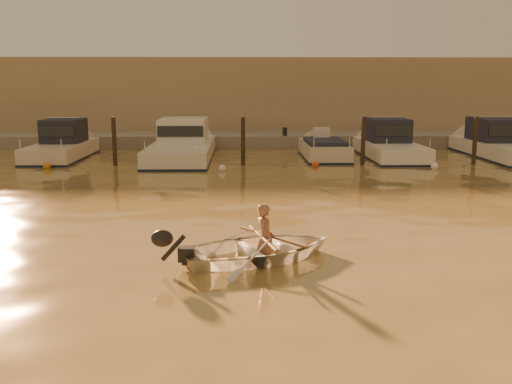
{
  "coord_description": "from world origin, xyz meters",
  "views": [
    {
      "loc": [
        -0.26,
        -9.73,
        3.38
      ],
      "look_at": [
        0.08,
        3.93,
        0.75
      ],
      "focal_mm": 40.0,
      "sensor_mm": 36.0,
      "label": 1
    }
  ],
  "objects_px": {
    "moored_boat_1": "(61,145)",
    "moored_boat_3": "(324,153)",
    "waterfront_building": "(245,98)",
    "person": "(265,239)",
    "dinghy": "(260,249)",
    "moored_boat_4": "(390,144)",
    "moored_boat_2": "(182,145)",
    "moored_boat_5": "(500,144)"
  },
  "relations": [
    {
      "from": "moored_boat_4",
      "to": "moored_boat_5",
      "type": "height_order",
      "value": "same"
    },
    {
      "from": "person",
      "to": "moored_boat_3",
      "type": "xyz_separation_m",
      "value": [
        3.3,
        15.03,
        -0.17
      ]
    },
    {
      "from": "moored_boat_1",
      "to": "moored_boat_3",
      "type": "xyz_separation_m",
      "value": [
        11.85,
        0.0,
        -0.4
      ]
    },
    {
      "from": "dinghy",
      "to": "moored_boat_5",
      "type": "bearing_deg",
      "value": -59.37
    },
    {
      "from": "dinghy",
      "to": "moored_boat_2",
      "type": "height_order",
      "value": "moored_boat_2"
    },
    {
      "from": "moored_boat_3",
      "to": "moored_boat_4",
      "type": "height_order",
      "value": "moored_boat_4"
    },
    {
      "from": "moored_boat_2",
      "to": "moored_boat_3",
      "type": "distance_m",
      "value": 6.43
    },
    {
      "from": "moored_boat_1",
      "to": "moored_boat_3",
      "type": "height_order",
      "value": "moored_boat_1"
    },
    {
      "from": "moored_boat_2",
      "to": "moored_boat_3",
      "type": "bearing_deg",
      "value": 0.0
    },
    {
      "from": "person",
      "to": "dinghy",
      "type": "bearing_deg",
      "value": 90.0
    },
    {
      "from": "dinghy",
      "to": "moored_boat_5",
      "type": "distance_m",
      "value": 18.97
    },
    {
      "from": "moored_boat_1",
      "to": "moored_boat_4",
      "type": "distance_m",
      "value": 14.87
    },
    {
      "from": "person",
      "to": "moored_boat_4",
      "type": "relative_size",
      "value": 0.2
    },
    {
      "from": "dinghy",
      "to": "person",
      "type": "relative_size",
      "value": 2.22
    },
    {
      "from": "moored_boat_1",
      "to": "waterfront_building",
      "type": "relative_size",
      "value": 0.14
    },
    {
      "from": "moored_boat_4",
      "to": "moored_boat_5",
      "type": "bearing_deg",
      "value": 0.0
    },
    {
      "from": "moored_boat_4",
      "to": "dinghy",
      "type": "bearing_deg",
      "value": -113.04
    },
    {
      "from": "moored_boat_2",
      "to": "person",
      "type": "bearing_deg",
      "value": -78.29
    },
    {
      "from": "moored_boat_4",
      "to": "moored_boat_5",
      "type": "distance_m",
      "value": 5.1
    },
    {
      "from": "moored_boat_1",
      "to": "moored_boat_4",
      "type": "bearing_deg",
      "value": 0.0
    },
    {
      "from": "waterfront_building",
      "to": "moored_boat_3",
      "type": "bearing_deg",
      "value": -72.44
    },
    {
      "from": "moored_boat_3",
      "to": "moored_boat_4",
      "type": "bearing_deg",
      "value": 0.0
    },
    {
      "from": "moored_boat_2",
      "to": "waterfront_building",
      "type": "bearing_deg",
      "value": 75.05
    },
    {
      "from": "waterfront_building",
      "to": "moored_boat_2",
      "type": "bearing_deg",
      "value": -104.95
    },
    {
      "from": "moored_boat_4",
      "to": "moored_boat_2",
      "type": "bearing_deg",
      "value": 180.0
    },
    {
      "from": "moored_boat_1",
      "to": "moored_boat_5",
      "type": "xyz_separation_m",
      "value": [
        19.97,
        0.0,
        0.0
      ]
    },
    {
      "from": "moored_boat_3",
      "to": "moored_boat_4",
      "type": "distance_m",
      "value": 3.04
    },
    {
      "from": "moored_boat_3",
      "to": "moored_boat_5",
      "type": "height_order",
      "value": "moored_boat_5"
    },
    {
      "from": "moored_boat_1",
      "to": "moored_boat_2",
      "type": "height_order",
      "value": "same"
    },
    {
      "from": "moored_boat_2",
      "to": "moored_boat_4",
      "type": "distance_m",
      "value": 9.43
    },
    {
      "from": "dinghy",
      "to": "person",
      "type": "xyz_separation_m",
      "value": [
        0.09,
        0.04,
        0.19
      ]
    },
    {
      "from": "dinghy",
      "to": "person",
      "type": "distance_m",
      "value": 0.22
    },
    {
      "from": "moored_boat_5",
      "to": "moored_boat_3",
      "type": "bearing_deg",
      "value": 180.0
    },
    {
      "from": "moored_boat_3",
      "to": "moored_boat_4",
      "type": "xyz_separation_m",
      "value": [
        3.01,
        0.0,
        0.4
      ]
    },
    {
      "from": "dinghy",
      "to": "moored_boat_3",
      "type": "bearing_deg",
      "value": -34.69
    },
    {
      "from": "dinghy",
      "to": "moored_boat_1",
      "type": "relative_size",
      "value": 0.5
    },
    {
      "from": "moored_boat_1",
      "to": "moored_boat_4",
      "type": "relative_size",
      "value": 0.91
    },
    {
      "from": "person",
      "to": "moored_boat_5",
      "type": "distance_m",
      "value": 18.88
    },
    {
      "from": "moored_boat_1",
      "to": "waterfront_building",
      "type": "bearing_deg",
      "value": 52.73
    },
    {
      "from": "person",
      "to": "moored_boat_2",
      "type": "relative_size",
      "value": 0.16
    },
    {
      "from": "person",
      "to": "moored_boat_3",
      "type": "relative_size",
      "value": 0.26
    },
    {
      "from": "person",
      "to": "moored_boat_1",
      "type": "height_order",
      "value": "moored_boat_1"
    }
  ]
}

